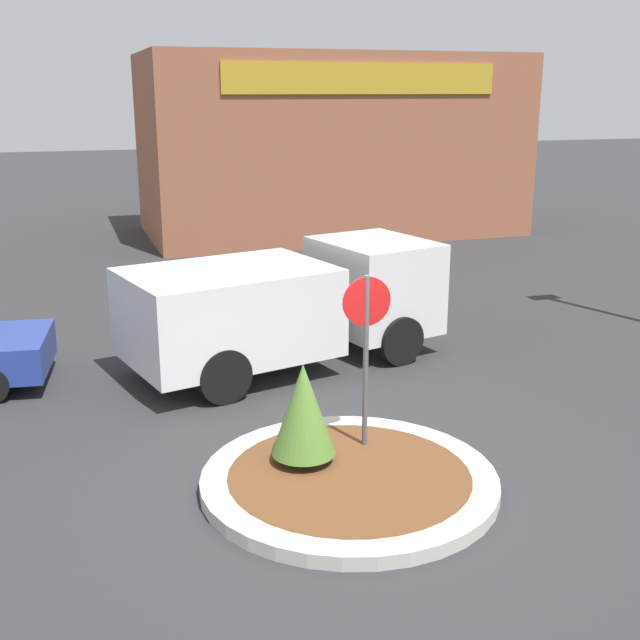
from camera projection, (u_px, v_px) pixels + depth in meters
The scene contains 6 objects.
ground_plane at pixel (349, 487), 9.87m from camera, with size 120.00×120.00×0.00m, color #2D2D30.
traffic_island at pixel (349, 480), 9.85m from camera, with size 3.65×3.65×0.17m.
stop_sign at pixel (366, 335), 10.24m from camera, with size 0.64×0.07×2.47m.
island_shrub at pixel (303, 409), 9.97m from camera, with size 0.81×0.81×1.30m.
utility_truck at pixel (285, 303), 13.94m from camera, with size 5.91×3.47×2.05m.
storefront_building at pixel (330, 145), 26.97m from camera, with size 12.23×6.07×5.84m.
Camera 1 is at (-3.13, -8.36, 4.71)m, focal length 45.00 mm.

